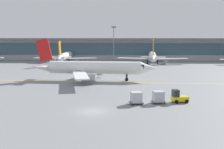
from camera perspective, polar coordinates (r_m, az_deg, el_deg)
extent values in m
plane|color=gray|center=(41.21, -3.94, -7.23)|extent=(400.00, 400.00, 0.00)
cube|color=yellow|center=(67.09, -3.54, -1.43)|extent=(109.69, 9.03, 0.01)
cube|color=#9EA3A8|center=(128.60, -0.01, 4.93)|extent=(176.32, 8.00, 9.00)
cube|color=#385666|center=(124.51, -0.07, 5.05)|extent=(169.26, 0.16, 5.04)
cube|color=slate|center=(126.96, -0.04, 7.06)|extent=(183.37, 11.00, 0.60)
cylinder|color=white|center=(114.78, -9.17, 3.63)|extent=(2.96, 19.18, 2.66)
cone|color=white|center=(125.76, -8.29, 3.99)|extent=(2.58, 3.23, 2.53)
cube|color=black|center=(123.65, -8.45, 4.08)|extent=(2.11, 2.42, 0.93)
cone|color=white|center=(103.31, -10.30, 3.17)|extent=(2.33, 4.29, 2.26)
cube|color=white|center=(114.69, -12.65, 3.17)|extent=(11.22, 5.28, 0.22)
cylinder|color=#999EA3|center=(115.40, -11.45, 2.86)|extent=(1.69, 2.84, 1.64)
cube|color=white|center=(112.29, -5.88, 3.22)|extent=(11.20, 5.58, 0.22)
cylinder|color=#999EA3|center=(113.79, -6.90, 2.89)|extent=(1.69, 2.84, 1.64)
cube|color=orange|center=(103.93, -10.26, 5.18)|extent=(0.34, 3.59, 5.01)
cube|color=white|center=(104.81, -11.23, 3.42)|extent=(3.94, 1.94, 0.19)
cube|color=white|center=(104.06, -9.12, 3.44)|extent=(3.94, 1.94, 0.19)
cylinder|color=black|center=(121.51, -8.60, 2.89)|extent=(0.34, 0.34, 1.41)
cylinder|color=black|center=(121.54, -8.60, 2.73)|extent=(0.44, 0.71, 0.70)
cylinder|color=black|center=(113.73, -10.18, 2.54)|extent=(0.34, 0.34, 1.41)
cylinder|color=black|center=(113.76, -10.18, 2.36)|extent=(0.44, 0.71, 0.70)
cylinder|color=black|center=(113.10, -8.39, 2.55)|extent=(0.34, 0.34, 1.41)
cylinder|color=black|center=(113.13, -8.39, 2.37)|extent=(0.44, 0.71, 0.70)
cylinder|color=white|center=(111.26, 7.98, 3.62)|extent=(4.65, 20.63, 2.84)
cone|color=white|center=(123.17, 7.88, 4.01)|extent=(2.99, 3.64, 2.70)
cube|color=black|center=(120.88, 7.90, 4.11)|extent=(2.44, 2.74, 0.99)
cone|color=white|center=(98.79, 8.11, 3.12)|extent=(2.81, 4.74, 2.42)
cube|color=white|center=(109.75, 4.18, 3.21)|extent=(11.88, 6.72, 0.23)
cylinder|color=#999EA3|center=(110.98, 5.42, 2.84)|extent=(2.02, 3.15, 1.76)
cube|color=white|center=(110.03, 11.78, 3.08)|extent=(12.00, 4.85, 0.23)
cylinder|color=#999EA3|center=(111.17, 10.51, 2.75)|extent=(2.02, 3.15, 1.76)
cube|color=orange|center=(99.48, 8.14, 5.37)|extent=(0.64, 3.84, 5.35)
cube|color=white|center=(99.98, 6.90, 3.44)|extent=(4.34, 2.37, 0.20)
cube|color=white|center=(100.07, 9.30, 3.40)|extent=(4.34, 2.37, 0.20)
cylinder|color=black|center=(118.57, 7.90, 2.81)|extent=(0.37, 0.37, 1.50)
cylinder|color=black|center=(118.60, 7.89, 2.63)|extent=(0.52, 0.79, 0.75)
cylinder|color=black|center=(109.75, 6.97, 2.45)|extent=(0.37, 0.37, 1.50)
cylinder|color=black|center=(109.78, 6.97, 2.25)|extent=(0.52, 0.79, 0.75)
cylinder|color=black|center=(109.82, 8.98, 2.41)|extent=(0.37, 0.37, 1.50)
cylinder|color=black|center=(109.86, 8.97, 2.22)|extent=(0.52, 0.79, 0.75)
cylinder|color=white|center=(68.65, -3.41, 1.38)|extent=(21.85, 4.71, 3.01)
cone|color=white|center=(67.69, 7.21, 1.24)|extent=(3.83, 3.14, 2.86)
cube|color=black|center=(67.65, 5.17, 1.59)|extent=(2.89, 2.56, 1.05)
cone|color=white|center=(72.08, -13.85, 1.47)|extent=(5.01, 2.93, 2.56)
cube|color=white|center=(76.59, -3.74, 1.40)|extent=(7.01, 12.61, 0.25)
cylinder|color=#999EA3|center=(74.04, -3.05, 0.54)|extent=(3.33, 2.11, 1.86)
cube|color=white|center=(61.59, -6.23, -0.15)|extent=(5.25, 12.72, 0.25)
cylinder|color=#999EA3|center=(63.84, -4.58, -0.61)|extent=(3.33, 2.11, 1.86)
cube|color=red|center=(71.44, -13.23, 4.71)|extent=(4.07, 0.64, 5.67)
cube|color=white|center=(73.67, -12.31, 2.00)|extent=(2.47, 4.58, 0.21)
cube|color=white|center=(69.51, -13.47, 1.64)|extent=(2.47, 4.58, 0.21)
cylinder|color=black|center=(68.08, 2.92, -0.62)|extent=(0.39, 0.39, 1.59)
cylinder|color=black|center=(68.14, 2.92, -0.95)|extent=(0.83, 0.55, 0.80)
cylinder|color=black|center=(71.24, -4.52, -0.27)|extent=(0.39, 0.39, 1.59)
cylinder|color=black|center=(71.30, -4.52, -0.59)|extent=(0.83, 0.55, 0.80)
cylinder|color=black|center=(67.28, -5.17, -0.74)|extent=(0.39, 0.39, 1.59)
cylinder|color=black|center=(67.34, -5.17, -1.08)|extent=(0.83, 0.55, 0.80)
cube|color=yellow|center=(47.47, 13.22, -4.62)|extent=(2.82, 1.88, 0.70)
cube|color=#1E2328|center=(47.01, 12.41, -3.60)|extent=(1.12, 1.39, 1.10)
cylinder|color=black|center=(48.50, 13.82, -4.80)|extent=(0.63, 0.33, 0.60)
cylinder|color=black|center=(47.25, 14.49, -5.15)|extent=(0.63, 0.33, 0.60)
cylinder|color=black|center=(47.87, 11.94, -4.91)|extent=(0.63, 0.33, 0.60)
cylinder|color=black|center=(46.60, 12.57, -5.27)|extent=(0.63, 0.33, 0.60)
cube|color=#595B60|center=(46.31, 9.10, -5.29)|extent=(2.37, 1.98, 0.12)
cube|color=#B2B7C1|center=(46.13, 9.12, -4.25)|extent=(1.86, 1.78, 1.60)
cylinder|color=black|center=(47.23, 9.69, -5.26)|extent=(0.24, 0.14, 0.22)
cylinder|color=black|center=(45.95, 10.26, -5.64)|extent=(0.24, 0.14, 0.22)
cylinder|color=black|center=(46.77, 7.95, -5.35)|extent=(0.24, 0.14, 0.22)
cylinder|color=black|center=(45.47, 8.47, -5.74)|extent=(0.24, 0.14, 0.22)
cube|color=#595B60|center=(45.32, 4.78, -5.50)|extent=(2.37, 1.98, 0.12)
cube|color=silver|center=(45.13, 4.79, -4.44)|extent=(1.86, 1.78, 1.60)
cylinder|color=black|center=(46.20, 5.47, -5.47)|extent=(0.24, 0.14, 0.22)
cylinder|color=black|center=(44.89, 5.93, -5.87)|extent=(0.24, 0.14, 0.22)
cylinder|color=black|center=(45.85, 3.65, -5.56)|extent=(0.24, 0.14, 0.22)
cylinder|color=black|center=(44.52, 4.06, -5.96)|extent=(0.24, 0.14, 0.22)
cylinder|color=gray|center=(119.99, 0.35, 5.90)|extent=(0.36, 0.36, 13.86)
cube|color=#3F3F42|center=(119.99, 0.35, 9.33)|extent=(1.80, 0.30, 0.50)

